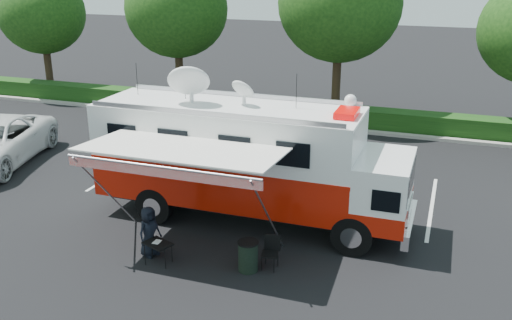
{
  "coord_description": "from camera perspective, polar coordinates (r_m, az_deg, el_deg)",
  "views": [
    {
      "loc": [
        5.74,
        -15.81,
        8.04
      ],
      "look_at": [
        0.0,
        0.5,
        1.9
      ],
      "focal_mm": 40.0,
      "sensor_mm": 36.0,
      "label": 1
    }
  ],
  "objects": [
    {
      "name": "awning",
      "position": [
        15.42,
        -7.6,
        0.66
      ],
      "size": [
        5.46,
        2.81,
        3.29
      ],
      "color": "silver",
      "rests_on": "ground_plane"
    },
    {
      "name": "folding_table",
      "position": [
        16.09,
        -9.79,
        -8.32
      ],
      "size": [
        0.9,
        0.77,
        0.65
      ],
      "color": "black",
      "rests_on": "ground_plane"
    },
    {
      "name": "folding_chair",
      "position": [
        15.74,
        1.52,
        -8.86
      ],
      "size": [
        0.52,
        0.54,
        0.93
      ],
      "color": "black",
      "rests_on": "ground_plane"
    },
    {
      "name": "ground_plane",
      "position": [
        18.65,
        -0.51,
        -6.0
      ],
      "size": [
        120.0,
        120.0,
        0.0
      ],
      "primitive_type": "plane",
      "color": "black",
      "rests_on": "ground"
    },
    {
      "name": "command_truck",
      "position": [
        17.88,
        -0.79,
        -0.01
      ],
      "size": [
        10.0,
        2.75,
        4.8
      ],
      "color": "black",
      "rests_on": "ground_plane"
    },
    {
      "name": "stall_lines",
      "position": [
        21.39,
        0.96,
        -2.53
      ],
      "size": [
        24.12,
        5.5,
        0.01
      ],
      "color": "silver",
      "rests_on": "ground_plane"
    },
    {
      "name": "person",
      "position": [
        16.85,
        -10.47,
        -9.3
      ],
      "size": [
        0.69,
        0.85,
        1.49
      ],
      "primitive_type": "imported",
      "rotation": [
        0.0,
        0.0,
        1.22
      ],
      "color": "black",
      "rests_on": "ground_plane"
    },
    {
      "name": "trash_bin",
      "position": [
        15.62,
        -0.79,
        -9.58
      ],
      "size": [
        0.58,
        0.58,
        0.87
      ],
      "color": "black",
      "rests_on": "ground_plane"
    },
    {
      "name": "back_border",
      "position": [
        29.24,
        10.52,
        13.27
      ],
      "size": [
        60.0,
        6.14,
        8.87
      ],
      "color": "#9E998E",
      "rests_on": "ground_plane"
    }
  ]
}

